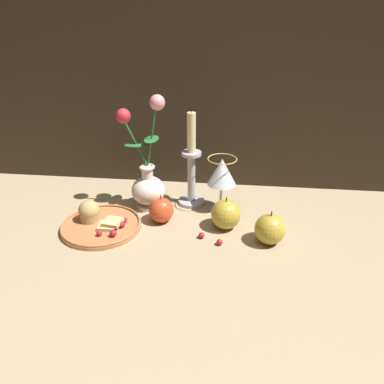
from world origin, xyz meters
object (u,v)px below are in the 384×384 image
plate_with_pastries (99,222)px  apple_beside_vase (161,210)px  wine_glass (222,173)px  vase (147,179)px  apple_at_table_edge (270,229)px  candlestick (190,169)px  apple_near_glass (226,214)px

plate_with_pastries → apple_beside_vase: (0.17, 0.05, 0.02)m
apple_beside_vase → wine_glass: bearing=28.5°
vase → wine_glass: bearing=1.0°
apple_at_table_edge → candlestick: bearing=139.9°
plate_with_pastries → apple_beside_vase: size_ratio=2.66×
wine_glass → apple_beside_vase: (-0.17, -0.09, -0.08)m
apple_near_glass → apple_at_table_edge: (0.12, -0.06, -0.00)m
plate_with_pastries → wine_glass: size_ratio=1.35×
apple_beside_vase → apple_near_glass: size_ratio=0.89×
apple_at_table_edge → plate_with_pastries: bearing=177.1°
plate_with_pastries → wine_glass: (0.33, 0.14, 0.10)m
vase → apple_near_glass: vase is taller
plate_with_pastries → apple_beside_vase: apple_beside_vase is taller
plate_with_pastries → vase: bearing=50.3°
vase → candlestick: vase is taller
vase → wine_glass: (0.22, 0.00, 0.03)m
wine_glass → apple_beside_vase: 0.21m
candlestick → apple_near_glass: 0.19m
apple_at_table_edge → apple_beside_vase: bearing=166.1°
candlestick → apple_beside_vase: size_ratio=3.55×
apple_near_glass → candlestick: bearing=130.4°
vase → candlestick: bearing=14.7°
vase → candlestick: (0.13, 0.03, 0.03)m
candlestick → apple_near_glass: candlestick is taller
vase → wine_glass: size_ratio=2.06×
plate_with_pastries → wine_glass: wine_glass is taller
wine_glass → apple_at_table_edge: (0.13, -0.16, -0.08)m
vase → apple_near_glass: size_ratio=3.59×
plate_with_pastries → apple_at_table_edge: bearing=-2.9°
plate_with_pastries → apple_at_table_edge: (0.47, -0.02, 0.02)m
vase → apple_at_table_edge: size_ratio=3.69×
vase → plate_with_pastries: 0.19m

